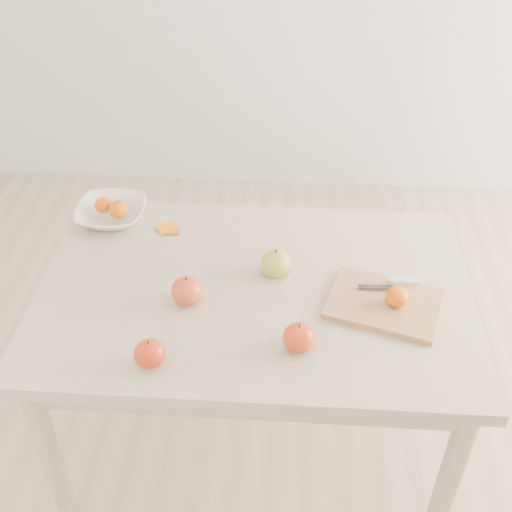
{
  "coord_description": "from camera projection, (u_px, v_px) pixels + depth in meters",
  "views": [
    {
      "loc": [
        0.09,
        -1.33,
        1.93
      ],
      "look_at": [
        0.0,
        0.05,
        0.82
      ],
      "focal_mm": 45.0,
      "sensor_mm": 36.0,
      "label": 1
    }
  ],
  "objects": [
    {
      "name": "board_tangerine",
      "position": [
        397.0,
        297.0,
        1.68
      ],
      "size": [
        0.06,
        0.06,
        0.05
      ],
      "primitive_type": "ellipsoid",
      "color": "#E65908",
      "rests_on": "cutting_board"
    },
    {
      "name": "cutting_board",
      "position": [
        384.0,
        304.0,
        1.71
      ],
      "size": [
        0.34,
        0.28,
        0.02
      ],
      "primitive_type": "cube",
      "rotation": [
        0.0,
        0.0,
        -0.29
      ],
      "color": "#A97D54",
      "rests_on": "table"
    },
    {
      "name": "bowl_tangerine_near",
      "position": [
        103.0,
        205.0,
        2.0
      ],
      "size": [
        0.06,
        0.06,
        0.05
      ],
      "primitive_type": "ellipsoid",
      "color": "orange",
      "rests_on": "fruit_bowl"
    },
    {
      "name": "bowl_tangerine_far",
      "position": [
        119.0,
        209.0,
        1.98
      ],
      "size": [
        0.06,
        0.06,
        0.06
      ],
      "primitive_type": "ellipsoid",
      "color": "#DF4C07",
      "rests_on": "fruit_bowl"
    },
    {
      "name": "fruit_bowl",
      "position": [
        111.0,
        213.0,
        2.01
      ],
      "size": [
        0.22,
        0.22,
        0.05
      ],
      "primitive_type": "imported",
      "color": "white",
      "rests_on": "table"
    },
    {
      "name": "apple_red_c",
      "position": [
        150.0,
        354.0,
        1.53
      ],
      "size": [
        0.08,
        0.08,
        0.07
      ],
      "primitive_type": "ellipsoid",
      "color": "maroon",
      "rests_on": "table"
    },
    {
      "name": "apple_green",
      "position": [
        276.0,
        263.0,
        1.8
      ],
      "size": [
        0.09,
        0.09,
        0.08
      ],
      "primitive_type": "ellipsoid",
      "color": "olive",
      "rests_on": "table"
    },
    {
      "name": "ground",
      "position": [
        255.0,
        447.0,
        2.24
      ],
      "size": [
        3.5,
        3.5,
        0.0
      ],
      "primitive_type": "plane",
      "color": "#C6B293",
      "rests_on": "ground"
    },
    {
      "name": "apple_red_e",
      "position": [
        299.0,
        337.0,
        1.57
      ],
      "size": [
        0.08,
        0.08,
        0.07
      ],
      "primitive_type": "ellipsoid",
      "color": "#A00811",
      "rests_on": "table"
    },
    {
      "name": "apple_red_b",
      "position": [
        187.0,
        291.0,
        1.71
      ],
      "size": [
        0.09,
        0.09,
        0.08
      ],
      "primitive_type": "ellipsoid",
      "color": "maroon",
      "rests_on": "table"
    },
    {
      "name": "orange_peel_b",
      "position": [
        172.0,
        232.0,
        1.97
      ],
      "size": [
        0.05,
        0.04,
        0.01
      ],
      "primitive_type": "cube",
      "rotation": [
        -0.14,
        0.0,
        0.05
      ],
      "color": "#C5660D",
      "rests_on": "table"
    },
    {
      "name": "orange_peel_a",
      "position": [
        168.0,
        229.0,
        1.99
      ],
      "size": [
        0.07,
        0.07,
        0.01
      ],
      "primitive_type": "cube",
      "rotation": [
        0.21,
        0.0,
        0.65
      ],
      "color": "orange",
      "rests_on": "table"
    },
    {
      "name": "paring_knife",
      "position": [
        399.0,
        283.0,
        1.75
      ],
      "size": [
        0.17,
        0.05,
        0.01
      ],
      "color": "white",
      "rests_on": "cutting_board"
    },
    {
      "name": "table",
      "position": [
        255.0,
        313.0,
        1.84
      ],
      "size": [
        1.2,
        0.8,
        0.75
      ],
      "color": "beige",
      "rests_on": "ground"
    }
  ]
}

